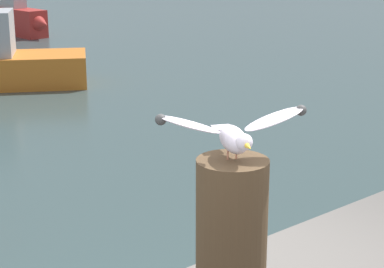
# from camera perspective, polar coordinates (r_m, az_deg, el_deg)

# --- Properties ---
(mooring_post) EXTENTS (0.29, 0.29, 0.78)m
(mooring_post) POSITION_cam_1_polar(r_m,az_deg,el_deg) (2.81, 3.32, -9.78)
(mooring_post) COLOR #4C3823
(mooring_post) RESTS_ON harbor_quay
(seagull) EXTENTS (0.58, 0.38, 0.20)m
(seagull) POSITION_cam_1_polar(r_m,az_deg,el_deg) (2.62, 3.53, 0.12)
(seagull) COLOR tan
(seagull) RESTS_ON mooring_post
(boat_red) EXTENTS (0.88, 3.33, 1.57)m
(boat_red) POSITION_cam_1_polar(r_m,az_deg,el_deg) (22.73, -14.54, 9.51)
(boat_red) COLOR #B72D28
(boat_red) RESTS_ON ground_plane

